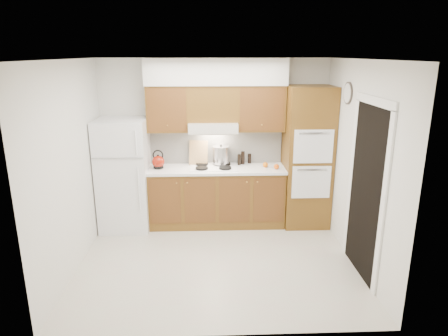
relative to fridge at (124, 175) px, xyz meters
name	(u,v)px	position (x,y,z in m)	size (l,w,h in m)	color
floor	(217,259)	(1.41, -1.14, -0.86)	(3.60, 3.60, 0.00)	#BBB6A3
ceiling	(216,59)	(1.41, -1.14, 1.74)	(3.60, 3.60, 0.00)	white
wall_back	(215,141)	(1.41, 0.36, 0.44)	(3.60, 0.02, 2.60)	silver
wall_left	(71,168)	(-0.40, -1.14, 0.44)	(0.02, 3.00, 2.60)	silver
wall_right	(358,165)	(3.21, -1.14, 0.44)	(0.02, 3.00, 2.60)	silver
fridge	(124,175)	(0.00, 0.00, 0.00)	(0.75, 0.72, 1.72)	white
base_cabinets	(217,197)	(1.43, 0.06, -0.41)	(2.11, 0.60, 0.90)	brown
countertop	(217,169)	(1.43, 0.05, 0.06)	(2.13, 0.62, 0.04)	white
backsplash	(216,146)	(1.43, 0.34, 0.36)	(2.11, 0.03, 0.56)	white
oven_cabinet	(307,157)	(2.85, 0.03, 0.24)	(0.70, 0.65, 2.20)	brown
upper_cab_left	(168,109)	(0.69, 0.19, 0.99)	(0.63, 0.33, 0.70)	brown
upper_cab_right	(261,108)	(2.12, 0.19, 0.99)	(0.73, 0.33, 0.70)	brown
range_hood	(213,127)	(1.38, 0.13, 0.71)	(0.75, 0.45, 0.15)	silver
upper_cab_over_hood	(213,103)	(1.38, 0.19, 1.06)	(0.75, 0.33, 0.55)	brown
soffit	(216,72)	(1.43, 0.18, 1.54)	(2.13, 0.36, 0.40)	silver
cooktop	(213,167)	(1.38, 0.07, 0.09)	(0.74, 0.50, 0.01)	white
doorway	(366,193)	(3.19, -1.49, 0.19)	(0.02, 0.90, 2.10)	black
wall_clock	(348,93)	(3.19, -0.59, 1.29)	(0.30, 0.30, 0.02)	#3F3833
kettle	(158,162)	(0.52, 0.05, 0.19)	(0.19, 0.19, 0.19)	maroon
cutting_board	(198,153)	(1.15, 0.23, 0.28)	(0.30, 0.02, 0.39)	tan
stock_pot	(221,155)	(1.50, 0.21, 0.25)	(0.26, 0.26, 0.27)	#BDBCC1
condiment_a	(243,158)	(1.86, 0.26, 0.18)	(0.06, 0.06, 0.21)	black
condiment_b	(239,160)	(1.80, 0.21, 0.17)	(0.05, 0.05, 0.18)	black
condiment_c	(249,158)	(1.97, 0.31, 0.16)	(0.05, 0.05, 0.16)	black
orange_near	(276,167)	(2.35, -0.06, 0.12)	(0.08, 0.08, 0.08)	orange
orange_far	(265,165)	(2.20, 0.05, 0.12)	(0.08, 0.08, 0.08)	orange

